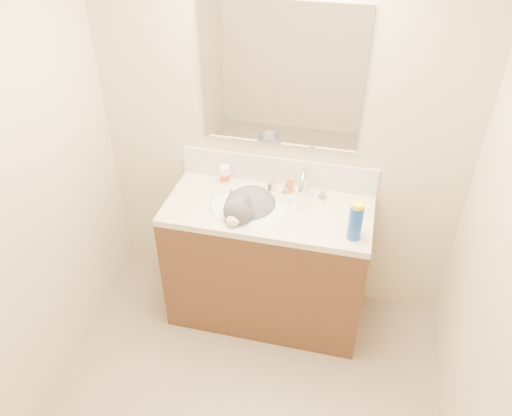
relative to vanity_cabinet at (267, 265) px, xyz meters
The scene contains 16 objects.
room_shell 1.45m from the vanity_cabinet, 90.00° to the right, with size 2.24×2.54×2.52m.
vanity_cabinet is the anchor object (origin of this frame).
counter_slab 0.43m from the vanity_cabinet, ahead, with size 1.20×0.55×0.04m, color beige.
basin 0.40m from the vanity_cabinet, 165.96° to the right, with size 0.45×0.36×0.14m, color white.
faucet 0.58m from the vanity_cabinet, 37.29° to the left, with size 0.28×0.20×0.21m.
cat 0.44m from the vanity_cabinet, 169.97° to the right, with size 0.37×0.47×0.34m.
backsplash 0.60m from the vanity_cabinet, 90.00° to the left, with size 1.20×0.02×0.18m, color silver.
mirror 1.16m from the vanity_cabinet, 90.00° to the left, with size 0.90×0.02×0.80m, color white.
pill_bottle 0.63m from the vanity_cabinet, 148.97° to the left, with size 0.06×0.06×0.12m, color white.
pill_label 0.62m from the vanity_cabinet, 148.97° to the left, with size 0.06×0.06×0.04m, color #CB5121.
silver_jar 0.51m from the vanity_cabinet, 96.75° to the left, with size 0.05×0.05×0.05m, color #B7B7BC.
amber_bottle 0.54m from the vanity_cabinet, 63.51° to the left, with size 0.04×0.04×0.09m, color orange.
toothbrush 0.47m from the vanity_cabinet, 34.24° to the left, with size 0.01×0.12×0.01m, color white.
toothbrush_head 0.48m from the vanity_cabinet, 34.24° to the left, with size 0.02×0.03×0.02m, color #6BBBE4.
spray_can 0.76m from the vanity_cabinet, 17.72° to the right, with size 0.07×0.07×0.20m, color #194AB5.
spray_cap 0.84m from the vanity_cabinet, 17.72° to the right, with size 0.07×0.07×0.04m, color yellow.
Camera 1 is at (0.48, -1.31, 2.55)m, focal length 35.00 mm.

